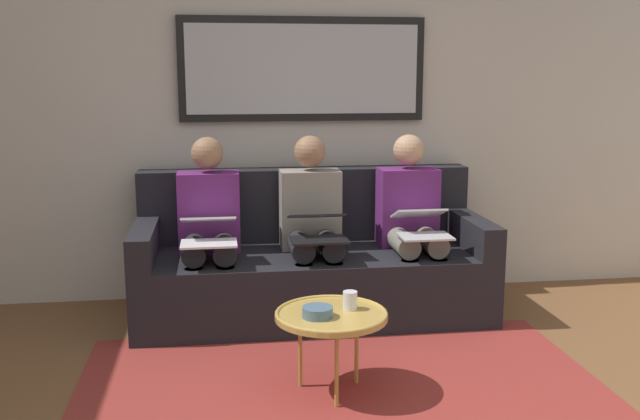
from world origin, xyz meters
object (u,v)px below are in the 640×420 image
(coffee_table, at_px, (331,316))
(laptop_black, at_px, (317,226))
(framed_mirror, at_px, (303,69))
(person_right, at_px, (209,225))
(cup, at_px, (350,300))
(person_left, at_px, (411,219))
(person_middle, at_px, (312,222))
(couch, at_px, (311,265))
(bowl, at_px, (318,312))
(laptop_white, at_px, (209,230))
(laptop_silver, at_px, (422,223))

(coffee_table, xyz_separation_m, laptop_black, (-0.06, -0.91, 0.24))
(coffee_table, distance_m, laptop_black, 0.94)
(framed_mirror, distance_m, person_right, 1.23)
(cup, relative_size, person_left, 0.08)
(framed_mirror, distance_m, person_middle, 1.05)
(person_left, xyz_separation_m, person_right, (1.28, 0.00, 0.00))
(couch, relative_size, framed_mirror, 1.34)
(cup, distance_m, person_left, 1.27)
(bowl, bearing_deg, laptop_white, -61.93)
(bowl, relative_size, person_right, 0.13)
(coffee_table, height_order, laptop_black, laptop_black)
(coffee_table, bearing_deg, person_left, -121.35)
(framed_mirror, bearing_deg, cup, 91.44)
(laptop_white, bearing_deg, person_middle, -159.30)
(laptop_silver, height_order, laptop_black, laptop_silver)
(couch, bearing_deg, coffee_table, 87.19)
(couch, distance_m, framed_mirror, 1.30)
(laptop_white, bearing_deg, person_left, -169.30)
(framed_mirror, relative_size, laptop_black, 4.55)
(couch, relative_size, laptop_silver, 5.91)
(framed_mirror, xyz_separation_m, bowl, (0.13, 1.65, -1.12))
(person_right, bearing_deg, person_left, 180.00)
(person_middle, bearing_deg, framed_mirror, -90.00)
(bowl, xyz_separation_m, laptop_black, (-0.13, -0.95, 0.20))
(bowl, xyz_separation_m, person_right, (0.51, -1.19, 0.18))
(bowl, relative_size, person_left, 0.13)
(person_right, bearing_deg, laptop_white, 90.00)
(coffee_table, xyz_separation_m, laptop_white, (0.58, -0.91, 0.24))
(laptop_black, bearing_deg, person_left, -159.28)
(couch, relative_size, person_middle, 1.93)
(framed_mirror, distance_m, coffee_table, 1.98)
(framed_mirror, relative_size, person_right, 1.44)
(framed_mirror, height_order, bowl, framed_mirror)
(cup, bearing_deg, person_left, -118.53)
(person_right, bearing_deg, bowl, 113.04)
(person_middle, bearing_deg, person_right, 0.00)
(framed_mirror, relative_size, person_middle, 1.44)
(couch, bearing_deg, person_right, 6.13)
(bowl, height_order, person_right, person_right)
(framed_mirror, xyz_separation_m, laptop_black, (0.00, 0.70, -0.92))
(cup, height_order, laptop_black, laptop_black)
(cup, relative_size, laptop_white, 0.25)
(laptop_silver, bearing_deg, person_middle, -20.12)
(laptop_white, bearing_deg, laptop_silver, -179.67)
(laptop_black, bearing_deg, couch, -90.00)
(laptop_white, bearing_deg, bowl, 118.07)
(bowl, xyz_separation_m, laptop_silver, (-0.77, -0.96, 0.20))
(person_middle, relative_size, laptop_black, 3.16)
(couch, xyz_separation_m, laptop_white, (0.64, 0.31, 0.32))
(bowl, relative_size, laptop_silver, 0.39)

